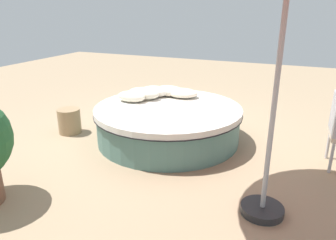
{
  "coord_description": "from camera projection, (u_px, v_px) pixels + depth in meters",
  "views": [
    {
      "loc": [
        1.88,
        -4.36,
        2.02
      ],
      "look_at": [
        0.0,
        0.0,
        0.33
      ],
      "focal_mm": 34.25,
      "sensor_mm": 36.0,
      "label": 1
    }
  ],
  "objects": [
    {
      "name": "ground_plane",
      "position": [
        168.0,
        139.0,
        5.15
      ],
      "size": [
        16.0,
        16.0,
        0.0
      ],
      "primitive_type": "plane",
      "color": "#9E8466"
    },
    {
      "name": "round_bed",
      "position": [
        168.0,
        123.0,
        5.05
      ],
      "size": [
        2.29,
        2.29,
        0.55
      ],
      "color": "#4C726B",
      "rests_on": "ground_plane"
    },
    {
      "name": "throw_pillow_0",
      "position": [
        182.0,
        93.0,
        5.46
      ],
      "size": [
        0.54,
        0.4,
        0.15
      ],
      "primitive_type": "ellipsoid",
      "color": "beige",
      "rests_on": "round_bed"
    },
    {
      "name": "throw_pillow_1",
      "position": [
        169.0,
        91.0,
        5.55
      ],
      "size": [
        0.54,
        0.36,
        0.17
      ],
      "primitive_type": "ellipsoid",
      "color": "beige",
      "rests_on": "round_bed"
    },
    {
      "name": "throw_pillow_2",
      "position": [
        155.0,
        91.0,
        5.51
      ],
      "size": [
        0.49,
        0.32,
        0.18
      ],
      "primitive_type": "ellipsoid",
      "color": "silver",
      "rests_on": "round_bed"
    },
    {
      "name": "throw_pillow_3",
      "position": [
        144.0,
        93.0,
        5.35
      ],
      "size": [
        0.56,
        0.33,
        0.19
      ],
      "primitive_type": "ellipsoid",
      "color": "beige",
      "rests_on": "round_bed"
    },
    {
      "name": "throw_pillow_4",
      "position": [
        131.0,
        96.0,
        5.2
      ],
      "size": [
        0.48,
        0.29,
        0.17
      ],
      "primitive_type": "ellipsoid",
      "color": "beige",
      "rests_on": "round_bed"
    },
    {
      "name": "side_table",
      "position": [
        69.0,
        121.0,
        5.35
      ],
      "size": [
        0.37,
        0.37,
        0.41
      ],
      "primitive_type": "cylinder",
      "color": "#997A56",
      "rests_on": "ground_plane"
    }
  ]
}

